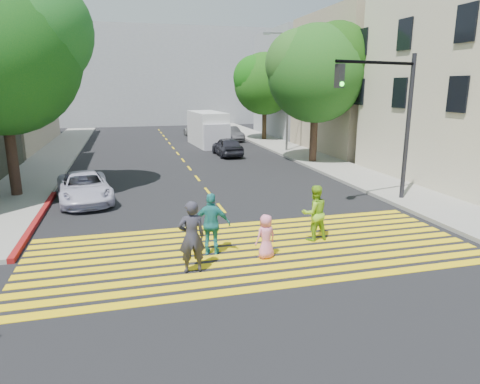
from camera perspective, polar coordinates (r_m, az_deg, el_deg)
name	(u,v)px	position (r m, az deg, el deg)	size (l,w,h in m)	color
ground	(268,267)	(11.98, 3.72, -9.89)	(120.00, 120.00, 0.00)	black
sidewalk_left	(56,155)	(33.10, -23.34, 4.54)	(3.00, 40.00, 0.15)	gray
sidewalk_right	(319,161)	(28.48, 10.45, 4.10)	(3.00, 60.00, 0.15)	gray
curb_red	(38,219)	(17.38, -25.38, -3.32)	(0.20, 8.00, 0.16)	maroon
crosswalk	(254,250)	(13.10, 1.95, -7.70)	(13.40, 5.30, 0.01)	yellow
lane_line	(175,151)	(33.42, -8.62, 5.48)	(0.12, 34.40, 0.01)	yellow
building_right_tan	(378,84)	(34.73, 17.96, 13.57)	(10.00, 10.00, 10.00)	tan
building_right_grey	(316,84)	(44.43, 10.16, 13.96)	(10.00, 10.00, 10.00)	gray
backdrop_block	(151,77)	(58.49, -11.73, 14.82)	(30.00, 8.00, 12.00)	gray
tree_left	(1,46)	(21.02, -29.30, 16.62)	(7.77, 7.25, 9.55)	black
tree_right_near	(318,69)	(27.71, 10.31, 15.88)	(8.04, 7.79, 8.68)	black
tree_right_far	(266,80)	(39.12, 3.42, 14.64)	(6.11, 5.60, 7.88)	black
pedestrian_man	(192,237)	(11.37, -6.47, -5.96)	(0.72, 0.47, 1.96)	#2F2D39
pedestrian_woman	(314,213)	(13.85, 9.89, -2.77)	(0.88, 0.68, 1.80)	#8AC623
pedestrian_child	(266,236)	(12.32, 3.46, -5.94)	(0.63, 0.41, 1.30)	pink
pedestrian_extra	(212,224)	(12.52, -3.78, -4.29)	(1.08, 0.45, 1.85)	teal
white_sedan	(84,188)	(19.41, -20.04, 0.56)	(2.07, 4.50, 1.25)	silver
dark_car_near	(227,146)	(30.51, -1.70, 6.09)	(1.58, 3.92, 1.34)	black
silver_car	(198,130)	(42.12, -5.66, 8.22)	(1.89, 4.66, 1.35)	#AAAAAB
dark_car_parked	(231,134)	(38.98, -1.24, 7.76)	(1.34, 3.85, 1.27)	#2A2A2E
white_van	(208,130)	(35.76, -4.23, 8.26)	(2.60, 5.99, 2.76)	silver
traffic_signal	(390,109)	(18.37, 19.40, 10.43)	(4.07, 1.31, 6.11)	#27262D
street_lamp	(286,84)	(32.05, 6.11, 14.12)	(1.96, 0.46, 8.66)	slate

